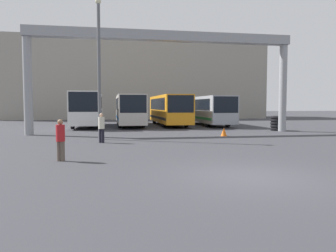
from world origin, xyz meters
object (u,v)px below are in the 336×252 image
(pedestrian_near_left, at_px, (61,139))
(lamp_post, at_px, (99,64))
(traffic_cone, at_px, (224,132))
(bus_slot_0, at_px, (87,107))
(bus_slot_3, at_px, (208,109))
(tire_stack, at_px, (277,123))
(bus_slot_1, at_px, (129,108))
(pedestrian_mid_left, at_px, (102,127))
(bus_slot_2, at_px, (169,108))

(pedestrian_near_left, relative_size, lamp_post, 0.18)
(traffic_cone, bearing_deg, bus_slot_0, 129.97)
(bus_slot_3, distance_m, tire_stack, 8.96)
(bus_slot_1, relative_size, lamp_post, 1.35)
(pedestrian_near_left, bearing_deg, pedestrian_mid_left, 102.02)
(lamp_post, bearing_deg, pedestrian_near_left, -98.98)
(lamp_post, bearing_deg, bus_slot_2, 63.15)
(bus_slot_0, bearing_deg, traffic_cone, -50.03)
(bus_slot_3, xyz_separation_m, pedestrian_mid_left, (-10.62, -14.71, -0.84))
(bus_slot_0, xyz_separation_m, bus_slot_3, (12.30, 0.47, -0.18))
(bus_slot_2, xyz_separation_m, bus_slot_3, (4.10, -0.32, -0.06))
(pedestrian_mid_left, bearing_deg, bus_slot_0, -45.54)
(bus_slot_2, distance_m, pedestrian_mid_left, 16.41)
(pedestrian_near_left, bearing_deg, bus_slot_2, 94.48)
(traffic_cone, xyz_separation_m, tire_stack, (5.97, 3.89, 0.31))
(pedestrian_near_left, distance_m, tire_stack, 19.72)
(bus_slot_0, bearing_deg, tire_stack, -26.21)
(tire_stack, bearing_deg, pedestrian_near_left, -141.35)
(bus_slot_0, relative_size, lamp_post, 1.19)
(pedestrian_near_left, distance_m, traffic_cone, 12.65)
(pedestrian_mid_left, distance_m, pedestrian_near_left, 5.97)
(bus_slot_1, bearing_deg, bus_slot_0, -170.71)
(lamp_post, bearing_deg, tire_stack, 18.10)
(pedestrian_mid_left, bearing_deg, bus_slot_2, -75.71)
(bus_slot_0, relative_size, bus_slot_3, 0.91)
(bus_slot_3, bearing_deg, lamp_post, -129.97)
(bus_slot_0, distance_m, bus_slot_1, 4.16)
(bus_slot_2, relative_size, pedestrian_near_left, 7.47)
(traffic_cone, bearing_deg, tire_stack, 33.10)
(bus_slot_2, distance_m, traffic_cone, 12.61)
(bus_slot_3, bearing_deg, bus_slot_2, 175.48)
(bus_slot_0, relative_size, bus_slot_1, 0.88)
(tire_stack, bearing_deg, bus_slot_3, 112.62)
(pedestrian_mid_left, bearing_deg, traffic_cone, -124.35)
(bus_slot_1, relative_size, pedestrian_near_left, 7.31)
(bus_slot_1, distance_m, pedestrian_near_left, 21.08)
(bus_slot_3, bearing_deg, bus_slot_0, -177.80)
(pedestrian_mid_left, xyz_separation_m, traffic_cone, (8.07, 2.61, -0.58))
(bus_slot_2, height_order, pedestrian_near_left, bus_slot_2)
(lamp_post, bearing_deg, pedestrian_mid_left, -85.53)
(bus_slot_1, xyz_separation_m, pedestrian_near_left, (-3.78, -20.72, -0.93))
(bus_slot_0, height_order, tire_stack, bus_slot_0)
(bus_slot_3, bearing_deg, tire_stack, -67.38)
(bus_slot_0, bearing_deg, pedestrian_near_left, -89.08)
(bus_slot_0, relative_size, bus_slot_2, 0.86)
(bus_slot_0, height_order, bus_slot_3, bus_slot_0)
(bus_slot_3, distance_m, pedestrian_mid_left, 18.16)
(pedestrian_mid_left, relative_size, traffic_cone, 2.84)
(pedestrian_near_left, bearing_deg, tire_stack, 63.83)
(bus_slot_3, relative_size, lamp_post, 1.31)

